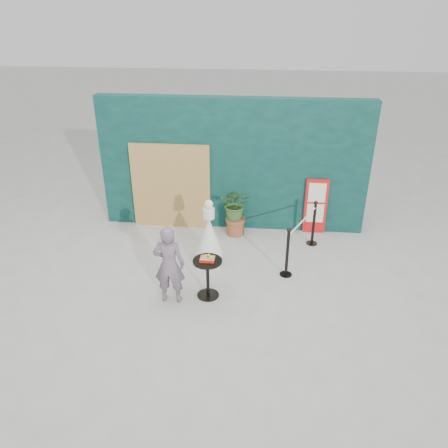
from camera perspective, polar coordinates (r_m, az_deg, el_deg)
ground at (r=7.83m, az=-0.91°, el=-10.55°), size 60.00×60.00×0.00m
back_wall at (r=9.90m, az=1.16°, el=7.71°), size 6.00×0.30×3.00m
bamboo_fence at (r=10.08m, az=-6.95°, el=4.85°), size 1.80×0.08×2.00m
woman at (r=7.60m, az=-7.18°, el=-5.31°), size 0.55×0.37×1.48m
menu_board at (r=10.07m, az=11.87°, el=2.24°), size 0.50×0.07×1.30m
statue at (r=8.68m, az=-1.94°, el=-1.92°), size 0.55×0.55×1.41m
cafe_table at (r=7.78m, az=-2.14°, el=-6.34°), size 0.52×0.52×0.75m
food_basket at (r=7.62m, az=-2.16°, el=-4.52°), size 0.26×0.19×0.11m
planter at (r=9.77m, az=1.53°, el=2.09°), size 0.66×0.57×1.13m
stanchion_barrier at (r=9.02m, az=10.07°, el=-1.75°), size 0.84×1.54×1.03m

